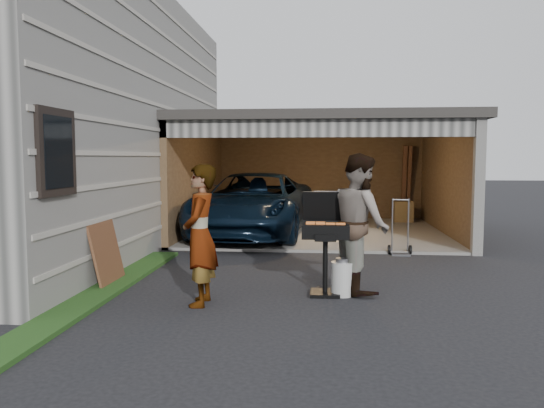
% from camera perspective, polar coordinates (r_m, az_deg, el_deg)
% --- Properties ---
extents(ground, '(80.00, 80.00, 0.00)m').
position_cam_1_polar(ground, '(7.48, -1.30, -9.97)').
color(ground, black).
rests_on(ground, ground).
extents(house, '(7.00, 11.00, 5.50)m').
position_cam_1_polar(house, '(13.14, -26.24, 8.06)').
color(house, '#474744').
rests_on(house, ground).
extents(groundcover_strip, '(0.50, 8.00, 0.06)m').
position_cam_1_polar(groundcover_strip, '(7.17, -20.81, -10.71)').
color(groundcover_strip, '#193814').
rests_on(groundcover_strip, ground).
extents(garage, '(6.80, 6.30, 2.90)m').
position_cam_1_polar(garage, '(13.97, 5.15, 4.72)').
color(garage, '#605E59').
rests_on(garage, ground).
extents(minivan, '(2.88, 5.56, 1.50)m').
position_cam_1_polar(minivan, '(12.99, -1.91, -0.23)').
color(minivan, black).
rests_on(minivan, ground).
extents(woman, '(0.48, 0.70, 1.85)m').
position_cam_1_polar(woman, '(6.99, -7.74, -3.34)').
color(woman, '#A8B9D4').
rests_on(woman, ground).
extents(man, '(1.03, 1.16, 2.00)m').
position_cam_1_polar(man, '(7.71, 9.42, -2.02)').
color(man, '#4A291D').
rests_on(man, ground).
extents(bbq_grill, '(0.65, 0.57, 1.45)m').
position_cam_1_polar(bbq_grill, '(7.49, 5.77, -3.25)').
color(bbq_grill, black).
rests_on(bbq_grill, ground).
extents(propane_tank, '(0.39, 0.39, 0.48)m').
position_cam_1_polar(propane_tank, '(7.57, 7.56, -7.97)').
color(propane_tank, silver).
rests_on(propane_tank, ground).
extents(plywood_panel, '(0.25, 0.88, 0.97)m').
position_cam_1_polar(plywood_panel, '(8.44, -17.37, -5.10)').
color(plywood_panel, '#52301C').
rests_on(plywood_panel, ground).
extents(hand_truck, '(0.46, 0.34, 1.12)m').
position_cam_1_polar(hand_truck, '(10.90, 13.62, -4.20)').
color(hand_truck, slate).
rests_on(hand_truck, ground).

